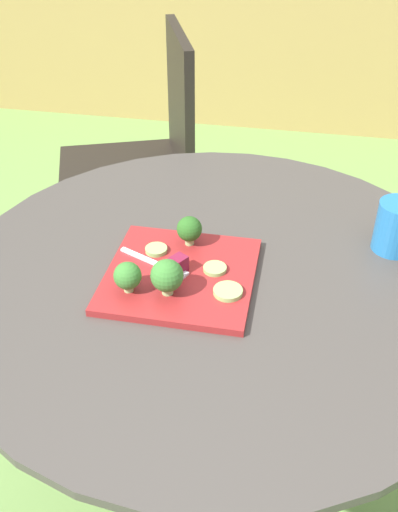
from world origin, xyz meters
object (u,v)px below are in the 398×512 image
(patio_chair, at_px, (149,147))
(fork, at_px, (159,265))
(drinking_glass, at_px, (396,229))
(salad_plate, at_px, (181,275))

(patio_chair, relative_size, fork, 6.10)
(patio_chair, bearing_deg, drinking_glass, -45.76)
(patio_chair, xyz_separation_m, drinking_glass, (0.71, -0.73, 0.22))
(salad_plate, xyz_separation_m, fork, (-0.04, 0.01, 0.01))
(drinking_glass, distance_m, fork, 0.47)
(salad_plate, relative_size, fork, 1.85)
(fork, bearing_deg, drinking_glass, 20.70)
(patio_chair, xyz_separation_m, fork, (0.27, -0.90, 0.19))
(salad_plate, bearing_deg, drinking_glass, 24.01)
(patio_chair, distance_m, salad_plate, 0.98)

